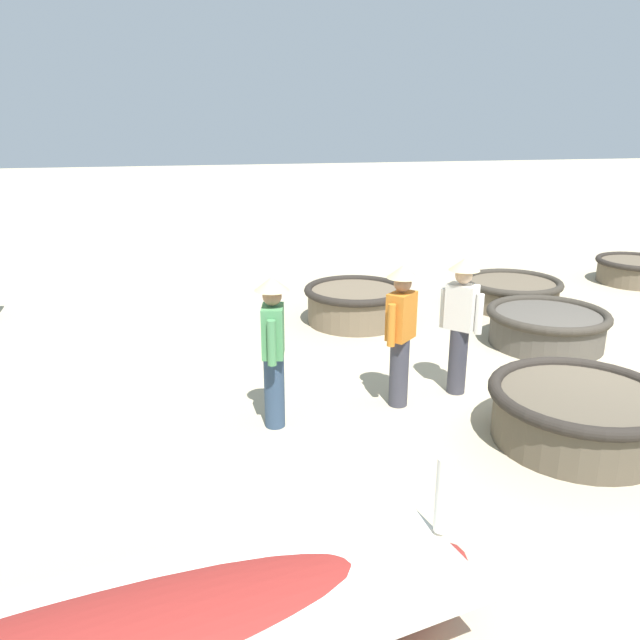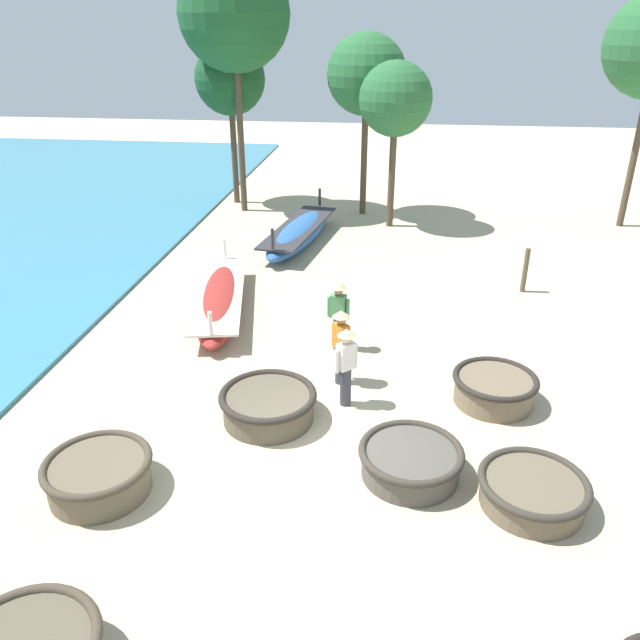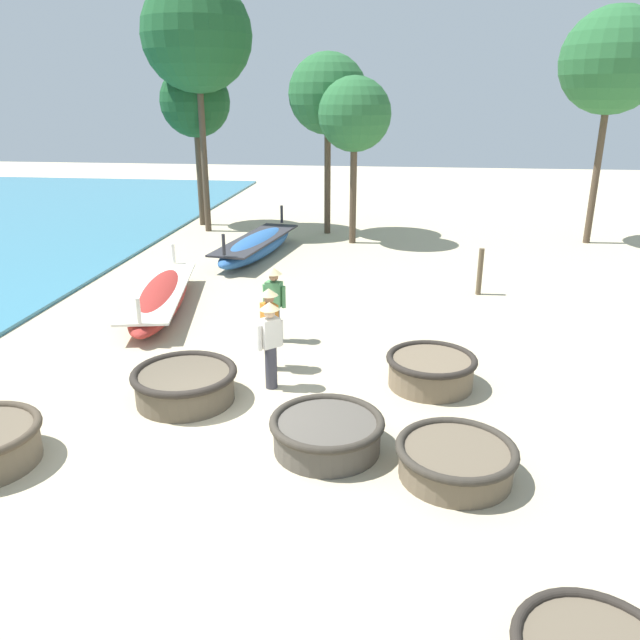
{
  "view_description": "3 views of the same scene",
  "coord_description": "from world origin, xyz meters",
  "px_view_note": "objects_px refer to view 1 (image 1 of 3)",
  "views": [
    {
      "loc": [
        -6.01,
        5.21,
        3.2
      ],
      "look_at": [
        1.1,
        3.58,
        0.83
      ],
      "focal_mm": 35.0,
      "sensor_mm": 36.0,
      "label": 1
    },
    {
      "loc": [
        1.23,
        -8.42,
        6.88
      ],
      "look_at": [
        -0.3,
        3.9,
        0.92
      ],
      "focal_mm": 35.0,
      "sensor_mm": 36.0,
      "label": 2
    },
    {
      "loc": [
        2.62,
        -8.24,
        5.12
      ],
      "look_at": [
        1.14,
        3.64,
        0.78
      ],
      "focal_mm": 35.0,
      "sensor_mm": 36.0,
      "label": 3
    }
  ],
  "objects_px": {
    "coracle_far_left": "(579,412)",
    "fisherman_by_coracle": "(273,343)",
    "fisherman_standing_right": "(461,318)",
    "coracle_front_right": "(512,292)",
    "coracle_tilted": "(355,303)",
    "coracle_front_left": "(635,270)",
    "fisherman_hauling": "(401,327)",
    "coracle_upturned": "(547,326)"
  },
  "relations": [
    {
      "from": "fisherman_hauling",
      "to": "fisherman_by_coracle",
      "type": "xyz_separation_m",
      "value": [
        -0.2,
        1.48,
        0.0
      ]
    },
    {
      "from": "coracle_front_right",
      "to": "fisherman_hauling",
      "type": "distance_m",
      "value": 4.74
    },
    {
      "from": "coracle_front_right",
      "to": "coracle_tilted",
      "type": "relative_size",
      "value": 1.03
    },
    {
      "from": "coracle_front_right",
      "to": "fisherman_by_coracle",
      "type": "height_order",
      "value": "fisherman_by_coracle"
    },
    {
      "from": "fisherman_standing_right",
      "to": "fisherman_by_coracle",
      "type": "bearing_deg",
      "value": 99.28
    },
    {
      "from": "coracle_tilted",
      "to": "coracle_front_right",
      "type": "bearing_deg",
      "value": -85.6
    },
    {
      "from": "coracle_front_right",
      "to": "coracle_far_left",
      "type": "relative_size",
      "value": 0.93
    },
    {
      "from": "fisherman_standing_right",
      "to": "coracle_front_right",
      "type": "bearing_deg",
      "value": -38.35
    },
    {
      "from": "fisherman_by_coracle",
      "to": "coracle_tilted",
      "type": "bearing_deg",
      "value": -29.29
    },
    {
      "from": "fisherman_standing_right",
      "to": "fisherman_hauling",
      "type": "bearing_deg",
      "value": 102.33
    },
    {
      "from": "coracle_front_left",
      "to": "fisherman_standing_right",
      "type": "height_order",
      "value": "fisherman_standing_right"
    },
    {
      "from": "coracle_upturned",
      "to": "fisherman_by_coracle",
      "type": "distance_m",
      "value": 4.65
    },
    {
      "from": "coracle_front_right",
      "to": "fisherman_standing_right",
      "type": "distance_m",
      "value": 4.07
    },
    {
      "from": "coracle_far_left",
      "to": "coracle_front_left",
      "type": "bearing_deg",
      "value": -42.57
    },
    {
      "from": "coracle_far_left",
      "to": "coracle_tilted",
      "type": "height_order",
      "value": "coracle_tilted"
    },
    {
      "from": "fisherman_hauling",
      "to": "fisherman_standing_right",
      "type": "height_order",
      "value": "same"
    },
    {
      "from": "coracle_upturned",
      "to": "fisherman_by_coracle",
      "type": "bearing_deg",
      "value": 110.85
    },
    {
      "from": "coracle_front_left",
      "to": "fisherman_standing_right",
      "type": "relative_size",
      "value": 0.92
    },
    {
      "from": "coracle_upturned",
      "to": "fisherman_hauling",
      "type": "bearing_deg",
      "value": 117.07
    },
    {
      "from": "coracle_front_left",
      "to": "coracle_upturned",
      "type": "xyz_separation_m",
      "value": [
        -2.87,
        3.78,
        0.02
      ]
    },
    {
      "from": "coracle_upturned",
      "to": "fisherman_standing_right",
      "type": "relative_size",
      "value": 1.05
    },
    {
      "from": "coracle_front_right",
      "to": "coracle_far_left",
      "type": "bearing_deg",
      "value": 158.55
    },
    {
      "from": "coracle_front_right",
      "to": "coracle_far_left",
      "type": "height_order",
      "value": "coracle_far_left"
    },
    {
      "from": "coracle_far_left",
      "to": "fisherman_by_coracle",
      "type": "bearing_deg",
      "value": 70.91
    },
    {
      "from": "coracle_upturned",
      "to": "fisherman_standing_right",
      "type": "xyz_separation_m",
      "value": [
        -1.26,
        2.0,
        0.66
      ]
    },
    {
      "from": "fisherman_standing_right",
      "to": "fisherman_by_coracle",
      "type": "height_order",
      "value": "same"
    },
    {
      "from": "coracle_tilted",
      "to": "fisherman_hauling",
      "type": "xyz_separation_m",
      "value": [
        -3.1,
        0.37,
        0.63
      ]
    },
    {
      "from": "coracle_upturned",
      "to": "coracle_tilted",
      "type": "height_order",
      "value": "coracle_tilted"
    },
    {
      "from": "coracle_front_left",
      "to": "coracle_upturned",
      "type": "height_order",
      "value": "coracle_upturned"
    },
    {
      "from": "coracle_upturned",
      "to": "coracle_front_left",
      "type": "bearing_deg",
      "value": -52.84
    },
    {
      "from": "coracle_front_left",
      "to": "fisherman_hauling",
      "type": "height_order",
      "value": "fisherman_hauling"
    },
    {
      "from": "coracle_front_left",
      "to": "fisherman_standing_right",
      "type": "distance_m",
      "value": 7.14
    },
    {
      "from": "coracle_tilted",
      "to": "fisherman_by_coracle",
      "type": "relative_size",
      "value": 1.0
    },
    {
      "from": "coracle_front_right",
      "to": "fisherman_standing_right",
      "type": "height_order",
      "value": "fisherman_standing_right"
    },
    {
      "from": "coracle_upturned",
      "to": "fisherman_by_coracle",
      "type": "relative_size",
      "value": 1.05
    },
    {
      "from": "coracle_front_left",
      "to": "fisherman_by_coracle",
      "type": "xyz_separation_m",
      "value": [
        -4.5,
        8.08,
        0.68
      ]
    },
    {
      "from": "coracle_front_right",
      "to": "coracle_tilted",
      "type": "bearing_deg",
      "value": 94.4
    },
    {
      "from": "coracle_front_right",
      "to": "fisherman_by_coracle",
      "type": "distance_m",
      "value": 5.98
    },
    {
      "from": "coracle_upturned",
      "to": "coracle_front_right",
      "type": "bearing_deg",
      "value": -14.46
    },
    {
      "from": "coracle_far_left",
      "to": "coracle_upturned",
      "type": "distance_m",
      "value": 2.97
    },
    {
      "from": "fisherman_by_coracle",
      "to": "fisherman_hauling",
      "type": "bearing_deg",
      "value": -82.41
    },
    {
      "from": "coracle_front_left",
      "to": "coracle_front_right",
      "type": "distance_m",
      "value": 3.44
    }
  ]
}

